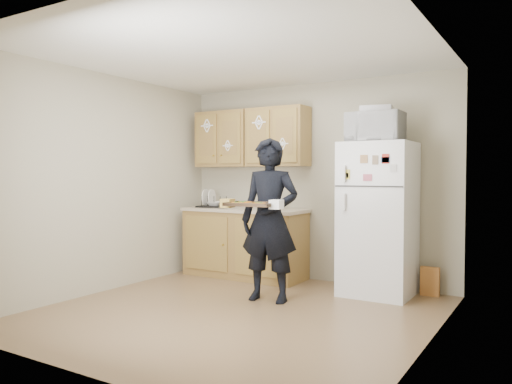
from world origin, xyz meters
TOP-DOWN VIEW (x-y plane):
  - floor at (0.00, 0.00)m, footprint 3.60×3.60m
  - ceiling at (0.00, 0.00)m, footprint 3.60×3.60m
  - wall_back at (0.00, 1.80)m, footprint 3.60×0.04m
  - wall_front at (0.00, -1.80)m, footprint 3.60×0.04m
  - wall_left at (-1.80, 0.00)m, footprint 0.04×3.60m
  - wall_right at (1.80, 0.00)m, footprint 0.04×3.60m
  - refrigerator at (0.95, 1.43)m, footprint 0.75×0.70m
  - base_cabinet at (-0.85, 1.48)m, footprint 1.60×0.60m
  - countertop at (-0.85, 1.48)m, footprint 1.64×0.64m
  - upper_cab_left at (-1.25, 1.61)m, footprint 0.80×0.33m
  - upper_cab_right at (-0.43, 1.61)m, footprint 0.80×0.33m
  - cereal_box at (1.47, 1.67)m, footprint 0.20×0.07m
  - person at (0.05, 0.56)m, footprint 0.68×0.50m
  - baking_tray at (0.01, 0.27)m, footprint 0.53×0.42m
  - pizza_front_left at (-0.09, 0.17)m, footprint 0.16×0.16m
  - pizza_front_right at (0.13, 0.20)m, footprint 0.16×0.16m
  - pizza_back_left at (-0.11, 0.33)m, footprint 0.16×0.16m
  - microwave at (0.92, 1.38)m, footprint 0.60×0.41m
  - foil_pan at (0.93, 1.41)m, footprint 0.37×0.29m
  - dish_rack at (-1.34, 1.47)m, footprint 0.46×0.38m
  - bowl at (-1.32, 1.47)m, footprint 0.26×0.26m
  - soap_bottle at (-0.39, 1.35)m, footprint 0.10×0.10m

SIDE VIEW (x-z plane):
  - floor at x=0.00m, z-range 0.00..0.00m
  - cereal_box at x=1.47m, z-range 0.00..0.32m
  - base_cabinet at x=-0.85m, z-range 0.00..0.86m
  - refrigerator at x=0.95m, z-range 0.00..1.70m
  - person at x=0.05m, z-range 0.00..1.73m
  - countertop at x=-0.85m, z-range 0.86..0.90m
  - bowl at x=-1.32m, z-range 0.92..0.97m
  - dish_rack at x=-1.34m, z-range 0.90..1.06m
  - soap_bottle at x=-0.39m, z-range 0.90..1.11m
  - baking_tray at x=0.01m, z-range 1.02..1.06m
  - pizza_front_left at x=-0.09m, z-range 1.05..1.06m
  - pizza_front_right at x=0.13m, z-range 1.05..1.06m
  - pizza_back_left at x=-0.11m, z-range 1.05..1.06m
  - wall_back at x=0.00m, z-range 0.00..2.50m
  - wall_front at x=0.00m, z-range 0.00..2.50m
  - wall_left at x=-1.80m, z-range 0.00..2.50m
  - wall_right at x=1.80m, z-range 0.00..2.50m
  - upper_cab_left at x=-1.25m, z-range 1.45..2.20m
  - upper_cab_right at x=-0.43m, z-range 1.45..2.20m
  - microwave at x=0.92m, z-range 1.70..2.03m
  - foil_pan at x=0.93m, z-range 2.03..2.10m
  - ceiling at x=0.00m, z-range 2.50..2.50m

